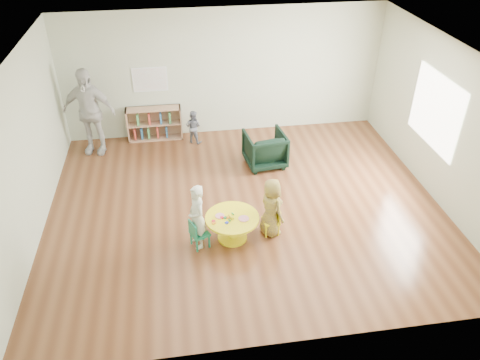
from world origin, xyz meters
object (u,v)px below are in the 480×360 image
at_px(toddler, 193,127).
at_px(child_left, 197,217).
at_px(bookshelf, 154,123).
at_px(armchair, 265,149).
at_px(child_right, 271,208).
at_px(activity_table, 232,224).
at_px(kid_chair_right, 273,220).
at_px(adult_caretaker, 89,112).
at_px(kid_chair_left, 198,233).

bearing_deg(toddler, child_left, 116.06).
height_order(bookshelf, armchair, bookshelf).
distance_m(bookshelf, toddler, 0.91).
xyz_separation_m(child_right, toddler, (-1.06, 3.35, -0.14)).
xyz_separation_m(child_left, child_right, (1.22, 0.12, -0.04)).
distance_m(activity_table, kid_chair_right, 0.69).
relative_size(child_left, adult_caretaker, 0.60).
height_order(child_right, toddler, child_right).
bearing_deg(kid_chair_left, adult_caretaker, -172.09).
height_order(kid_chair_right, armchair, armchair).
bearing_deg(child_right, child_left, 70.79).
relative_size(kid_chair_right, adult_caretaker, 0.26).
distance_m(armchair, child_right, 2.20).
bearing_deg(activity_table, kid_chair_left, -168.09).
height_order(kid_chair_right, adult_caretaker, adult_caretaker).
relative_size(armchair, child_right, 0.76).
distance_m(activity_table, child_left, 0.63).
bearing_deg(child_left, bookshelf, 173.89).
distance_m(kid_chair_left, toddler, 3.52).
bearing_deg(kid_chair_left, activity_table, 80.05).
height_order(kid_chair_left, kid_chair_right, kid_chair_left).
distance_m(activity_table, bookshelf, 3.92).
xyz_separation_m(activity_table, adult_caretaker, (-2.53, 3.30, 0.63)).
height_order(toddler, adult_caretaker, adult_caretaker).
height_order(armchair, child_right, child_right).
bearing_deg(adult_caretaker, child_right, -32.29).
bearing_deg(armchair, bookshelf, -40.58).
xyz_separation_m(kid_chair_left, armchair, (1.55, 2.34, 0.09)).
relative_size(kid_chair_left, bookshelf, 0.42).
bearing_deg(toddler, adult_caretaker, 31.16).
height_order(kid_chair_right, bookshelf, bookshelf).
height_order(armchair, child_left, child_left).
bearing_deg(bookshelf, child_left, -79.59).
bearing_deg(child_left, adult_caretaker, -166.29).
bearing_deg(activity_table, bookshelf, 108.76).
bearing_deg(kid_chair_right, activity_table, 90.43).
relative_size(kid_chair_right, child_right, 0.47).
relative_size(kid_chair_right, child_left, 0.44).
bearing_deg(kid_chair_left, child_right, 75.97).
bearing_deg(activity_table, armchair, 66.27).
bearing_deg(toddler, bookshelf, 8.53).
height_order(activity_table, kid_chair_right, kid_chair_right).
xyz_separation_m(kid_chair_left, kid_chair_right, (1.26, 0.17, -0.01)).
relative_size(activity_table, kid_chair_right, 1.77).
xyz_separation_m(kid_chair_right, adult_caretaker, (-3.22, 3.26, 0.67)).
bearing_deg(child_left, armchair, 129.56).
relative_size(activity_table, adult_caretaker, 0.47).
relative_size(activity_table, kid_chair_left, 1.73).
bearing_deg(kid_chair_left, toddler, 155.39).
bearing_deg(activity_table, toddler, 96.78).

